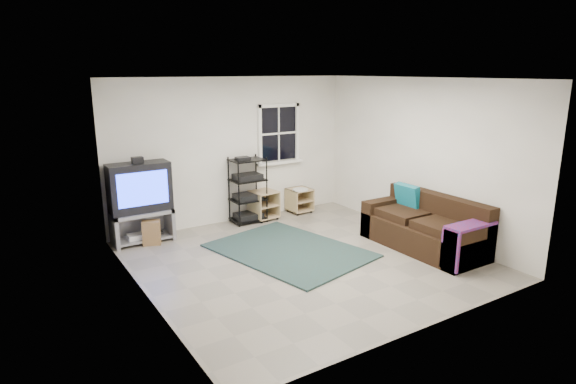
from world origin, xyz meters
TOP-DOWN VIEW (x-y plane):
  - room at (0.95, 2.27)m, footprint 4.60×4.62m
  - tv_unit at (-1.78, 2.04)m, footprint 0.95×0.47m
  - av_rack at (0.16, 2.06)m, footprint 0.60×0.44m
  - side_table_left at (0.48, 2.09)m, footprint 0.50×0.50m
  - side_table_right at (1.29, 2.09)m, footprint 0.44×0.46m
  - sofa at (1.87, -0.60)m, footprint 0.88×1.97m
  - shag_rug at (-0.00, 0.40)m, footprint 2.15×2.63m
  - paper_bag at (-1.70, 1.83)m, footprint 0.32×0.26m

SIDE VIEW (x-z plane):
  - shag_rug at x=0.00m, z-range 0.00..0.03m
  - paper_bag at x=-1.70m, z-range 0.00..0.39m
  - side_table_right at x=1.29m, z-range 0.03..0.52m
  - side_table_left at x=0.48m, z-range 0.02..0.55m
  - sofa at x=1.87m, z-range -0.13..0.77m
  - av_rack at x=0.16m, z-range -0.08..1.13m
  - tv_unit at x=-1.78m, z-range 0.07..1.46m
  - room at x=0.95m, z-range -0.82..3.78m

